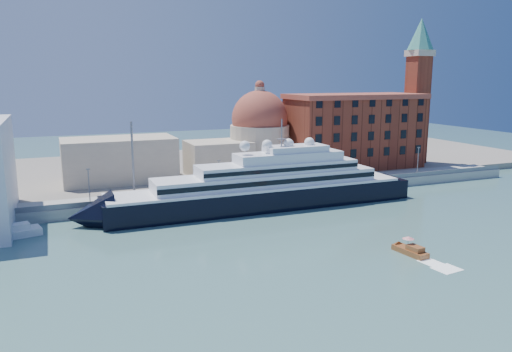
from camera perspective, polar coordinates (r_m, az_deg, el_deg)
name	(u,v)px	position (r m, az deg, el deg)	size (l,w,h in m)	color
ground	(271,241)	(94.70, 1.73, -7.43)	(400.00, 400.00, 0.00)	#3B6666
quay	(216,196)	(124.97, -4.64, -2.26)	(180.00, 10.00, 2.50)	gray
land	(177,169)	(163.75, -9.03, 0.77)	(260.00, 72.00, 2.00)	slate
quay_fence	(221,192)	(120.37, -4.00, -1.86)	(180.00, 0.10, 1.20)	slate
superyacht	(251,192)	(115.88, -0.58, -1.80)	(81.28, 11.27, 24.29)	black
service_barge	(9,234)	(107.22, -26.42, -5.96)	(12.64, 6.71, 2.71)	white
water_taxi	(411,250)	(91.62, 17.28, -8.09)	(3.05, 7.01, 3.23)	brown
warehouse	(354,130)	(161.46, 11.17, 5.13)	(43.00, 19.00, 23.25)	maroon
campanile	(418,82)	(175.03, 18.03, 10.17)	(8.40, 8.40, 47.00)	maroon
church	(211,144)	(147.37, -5.15, 3.61)	(66.00, 18.00, 25.50)	beige
lamp_posts	(166,166)	(118.42, -10.29, 1.09)	(120.80, 2.40, 18.00)	slate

